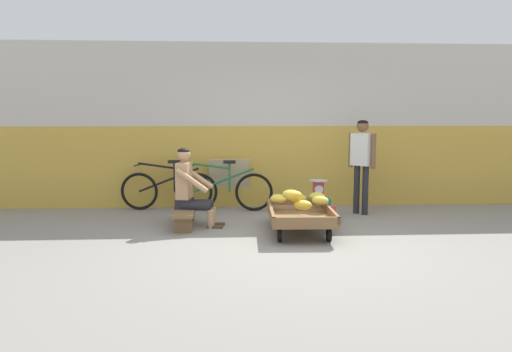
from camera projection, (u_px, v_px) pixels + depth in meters
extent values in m
plane|color=gray|center=(285.00, 246.00, 5.95)|extent=(80.00, 80.00, 0.00)
cube|color=gold|center=(267.00, 166.00, 8.66)|extent=(16.00, 0.30, 1.42)
cube|color=beige|center=(267.00, 85.00, 8.49)|extent=(16.00, 0.30, 1.43)
cube|color=brown|center=(300.00, 216.00, 6.64)|extent=(0.89, 1.47, 0.05)
cube|color=brown|center=(271.00, 210.00, 6.62)|extent=(0.09, 1.44, 0.10)
cube|color=brown|center=(329.00, 210.00, 6.64)|extent=(0.09, 1.44, 0.10)
cube|color=brown|center=(295.00, 201.00, 7.32)|extent=(0.84, 0.07, 0.10)
cube|color=brown|center=(306.00, 221.00, 5.94)|extent=(0.84, 0.07, 0.10)
cylinder|color=black|center=(275.00, 218.00, 7.15)|extent=(0.06, 0.18, 0.18)
cylinder|color=black|center=(317.00, 218.00, 7.17)|extent=(0.06, 0.18, 0.18)
cylinder|color=black|center=(280.00, 235.00, 6.15)|extent=(0.06, 0.18, 0.18)
cylinder|color=black|center=(329.00, 235.00, 6.17)|extent=(0.06, 0.18, 0.18)
ellipsoid|color=gold|center=(298.00, 199.00, 6.87)|extent=(0.27, 0.22, 0.13)
ellipsoid|color=gold|center=(320.00, 201.00, 6.72)|extent=(0.30, 0.28, 0.13)
ellipsoid|color=gold|center=(303.00, 205.00, 6.38)|extent=(0.29, 0.26, 0.13)
ellipsoid|color=gold|center=(317.00, 197.00, 7.05)|extent=(0.25, 0.19, 0.13)
ellipsoid|color=yellow|center=(278.00, 199.00, 6.86)|extent=(0.30, 0.28, 0.13)
ellipsoid|color=gold|center=(293.00, 195.00, 6.42)|extent=(0.24, 0.18, 0.13)
ellipsoid|color=gold|center=(291.00, 194.00, 6.45)|extent=(0.26, 0.21, 0.13)
cube|color=brown|center=(185.00, 210.00, 7.01)|extent=(0.33, 1.11, 0.05)
cube|color=brown|center=(186.00, 213.00, 7.41)|extent=(0.24, 0.09, 0.22)
cube|color=brown|center=(183.00, 225.00, 6.65)|extent=(0.24, 0.09, 0.22)
cylinder|color=tan|center=(213.00, 216.00, 7.08)|extent=(0.10, 0.10, 0.27)
cube|color=#4C3D2D|center=(217.00, 224.00, 7.09)|extent=(0.23, 0.12, 0.04)
cylinder|color=#232328|center=(199.00, 204.00, 7.07)|extent=(0.41, 0.19, 0.13)
cylinder|color=tan|center=(211.00, 219.00, 6.90)|extent=(0.10, 0.10, 0.27)
cube|color=#4C3D2D|center=(215.00, 227.00, 6.91)|extent=(0.23, 0.12, 0.04)
cylinder|color=#232328|center=(197.00, 206.00, 6.90)|extent=(0.41, 0.19, 0.13)
cube|color=#232328|center=(185.00, 203.00, 7.00)|extent=(0.26, 0.31, 0.14)
cube|color=tan|center=(184.00, 181.00, 6.96)|extent=(0.23, 0.34, 0.52)
cylinder|color=tan|center=(198.00, 177.00, 7.14)|extent=(0.48, 0.15, 0.36)
cylinder|color=tan|center=(192.00, 181.00, 6.75)|extent=(0.48, 0.15, 0.36)
sphere|color=tan|center=(184.00, 155.00, 6.92)|extent=(0.19, 0.19, 0.19)
ellipsoid|color=black|center=(184.00, 151.00, 6.91)|extent=(0.17, 0.17, 0.09)
cube|color=#19847F|center=(318.00, 208.00, 7.67)|extent=(0.36, 0.28, 0.30)
cylinder|color=#28282D|center=(318.00, 197.00, 7.65)|extent=(0.20, 0.20, 0.03)
cube|color=#C6384C|center=(318.00, 189.00, 7.63)|extent=(0.16, 0.10, 0.24)
cylinder|color=white|center=(319.00, 189.00, 7.58)|extent=(0.13, 0.01, 0.13)
cylinder|color=#B2B5BA|center=(319.00, 181.00, 7.61)|extent=(0.30, 0.30, 0.01)
torus|color=black|center=(139.00, 191.00, 8.23)|extent=(0.64, 0.11, 0.64)
torus|color=black|center=(199.00, 192.00, 8.19)|extent=(0.64, 0.11, 0.64)
cylinder|color=black|center=(169.00, 180.00, 8.19)|extent=(1.03, 0.14, 0.43)
cylinder|color=black|center=(175.00, 178.00, 8.18)|extent=(0.04, 0.04, 0.48)
cylinder|color=black|center=(156.00, 166.00, 8.17)|extent=(0.62, 0.10, 0.12)
cube|color=black|center=(174.00, 162.00, 8.15)|extent=(0.21, 0.12, 0.05)
cylinder|color=black|center=(139.00, 164.00, 8.18)|extent=(0.08, 0.48, 0.03)
torus|color=black|center=(194.00, 192.00, 8.18)|extent=(0.64, 0.11, 0.64)
torus|color=black|center=(254.00, 192.00, 8.15)|extent=(0.64, 0.11, 0.64)
cylinder|color=#236B3D|center=(224.00, 180.00, 8.14)|extent=(1.03, 0.13, 0.43)
cylinder|color=#236B3D|center=(230.00, 178.00, 8.13)|extent=(0.04, 0.04, 0.48)
cylinder|color=#236B3D|center=(211.00, 166.00, 8.12)|extent=(0.62, 0.09, 0.12)
cube|color=black|center=(229.00, 162.00, 8.10)|extent=(0.21, 0.12, 0.05)
cylinder|color=black|center=(193.00, 165.00, 8.12)|extent=(0.07, 0.48, 0.03)
cube|color=#C6B289|center=(229.00, 183.00, 8.50)|extent=(0.70, 0.30, 0.87)
cylinder|color=#232328|center=(365.00, 190.00, 7.82)|extent=(0.10, 0.10, 0.80)
cylinder|color=#232328|center=(357.00, 189.00, 7.93)|extent=(0.10, 0.10, 0.80)
cube|color=silver|center=(362.00, 149.00, 7.80)|extent=(0.36, 0.37, 0.52)
cylinder|color=brown|center=(374.00, 151.00, 7.66)|extent=(0.07, 0.07, 0.56)
cylinder|color=brown|center=(351.00, 150.00, 7.94)|extent=(0.07, 0.07, 0.56)
sphere|color=brown|center=(363.00, 126.00, 7.75)|extent=(0.19, 0.19, 0.19)
ellipsoid|color=black|center=(363.00, 123.00, 7.74)|extent=(0.17, 0.17, 0.09)
cube|color=#D13D4C|center=(329.00, 214.00, 7.32)|extent=(0.18, 0.12, 0.24)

